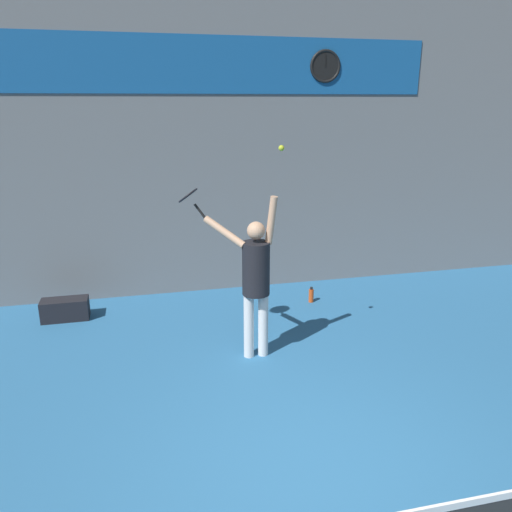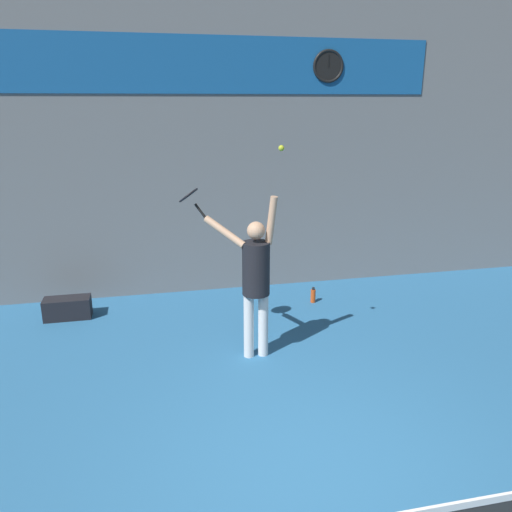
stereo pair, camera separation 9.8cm
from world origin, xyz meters
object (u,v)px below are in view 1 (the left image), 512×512
Objects in this scene: tennis_racket at (189,197)px; water_bottle at (311,295)px; scoreboard_clock at (325,66)px; tennis_player at (255,275)px; tennis_ball at (281,148)px; equipment_bag at (65,309)px.

tennis_racket reaches higher than water_bottle.
scoreboard_clock reaches higher than tennis_racket.
tennis_racket is at bearing 151.66° from tennis_player.
scoreboard_clock is 0.25× the size of tennis_player.
tennis_racket is 1.49× the size of water_bottle.
scoreboard_clock is 3.76m from water_bottle.
scoreboard_clock is at bearing 54.81° from tennis_player.
scoreboard_clock reaches higher than water_bottle.
scoreboard_clock is 4.01m from tennis_player.
tennis_player reaches higher than water_bottle.
tennis_player is (-1.75, -2.48, -2.62)m from scoreboard_clock.
tennis_ball is 4.24m from equipment_bag.
tennis_player is 1.27m from tennis_racket.
tennis_ball reaches higher than water_bottle.
tennis_player is 1.60m from tennis_ball.
equipment_bag is at bearing -170.54° from scoreboard_clock.
equipment_bag is (-1.82, 1.36, -1.90)m from tennis_racket.
tennis_racket reaches higher than tennis_player.
scoreboard_clock reaches higher than tennis_player.
scoreboard_clock is at bearing 9.46° from equipment_bag.
tennis_ball is at bearing -119.47° from scoreboard_clock.
tennis_ball is (-1.47, -2.60, -1.06)m from scoreboard_clock.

